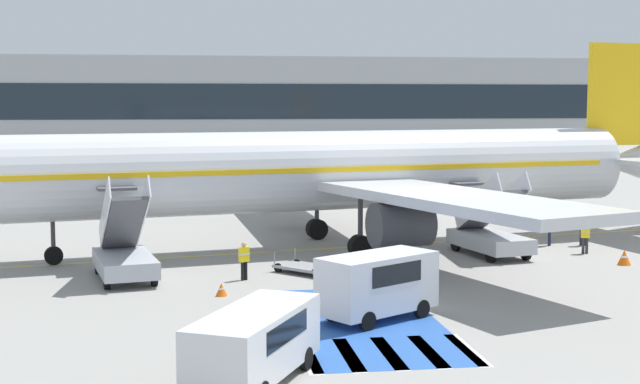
{
  "coord_description": "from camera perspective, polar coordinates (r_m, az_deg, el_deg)",
  "views": [
    {
      "loc": [
        -7.23,
        -43.33,
        7.41
      ],
      "look_at": [
        -0.85,
        -0.35,
        2.99
      ],
      "focal_mm": 50.0,
      "sensor_mm": 36.0,
      "label": 1
    }
  ],
  "objects": [
    {
      "name": "airliner",
      "position": [
        44.48,
        -0.17,
        1.35
      ],
      "size": [
        44.92,
        34.1,
        10.67
      ],
      "rotation": [
        0.0,
        0.0,
        1.77
      ],
      "color": "silver",
      "rests_on": "ground_plane"
    },
    {
      "name": "apron_walkway_bar_5",
      "position": [
        27.43,
        9.4,
        -9.93
      ],
      "size": [
        0.44,
        3.6,
        0.01
      ],
      "primitive_type": "cube",
      "color": "silver",
      "rests_on": "ground_plane"
    },
    {
      "name": "traffic_cone_1",
      "position": [
        39.54,
        4.18,
        -4.67
      ],
      "size": [
        0.41,
        0.41,
        0.46
      ],
      "color": "orange",
      "rests_on": "ground_plane"
    },
    {
      "name": "service_van_1",
      "position": [
        30.46,
        3.7,
        -5.7
      ],
      "size": [
        4.52,
        3.81,
        2.25
      ],
      "rotation": [
        0.0,
        0.0,
        2.14
      ],
      "color": "silver",
      "rests_on": "ground_plane"
    },
    {
      "name": "traffic_cone_0",
      "position": [
        34.45,
        -6.33,
        -6.22
      ],
      "size": [
        0.45,
        0.45,
        0.5
      ],
      "color": "orange",
      "rests_on": "ground_plane"
    },
    {
      "name": "boarding_stairs_forward",
      "position": [
        38.07,
        -12.4,
        -3.93
      ],
      "size": [
        3.1,
        5.51,
        4.5
      ],
      "rotation": [
        0.0,
        0.0,
        0.2
      ],
      "color": "#ADB2BA",
      "rests_on": "ground_plane"
    },
    {
      "name": "traffic_cone_2",
      "position": [
        42.9,
        18.9,
        -3.98
      ],
      "size": [
        0.62,
        0.62,
        0.69
      ],
      "color": "orange",
      "rests_on": "ground_plane"
    },
    {
      "name": "terminal_building",
      "position": [
        125.86,
        -5.39,
        5.48
      ],
      "size": [
        103.12,
        12.1,
        13.47
      ],
      "color": "#9EA3A8",
      "rests_on": "ground_plane"
    },
    {
      "name": "apron_leadline_yellow",
      "position": [
        44.76,
        -0.9,
        -3.71
      ],
      "size": [
        77.25,
        15.68,
        0.01
      ],
      "primitive_type": "cube",
      "rotation": [
        0.0,
        0.0,
        1.77
      ],
      "color": "gold",
      "rests_on": "ground_plane"
    },
    {
      "name": "apron_walkway_bar_4",
      "position": [
        27.1,
        6.95,
        -10.09
      ],
      "size": [
        0.44,
        3.6,
        0.01
      ],
      "primitive_type": "cube",
      "color": "silver",
      "rests_on": "ground_plane"
    },
    {
      "name": "apron_walkway_bar_2",
      "position": [
        26.58,
        1.87,
        -10.37
      ],
      "size": [
        0.44,
        3.6,
        0.01
      ],
      "primitive_type": "cube",
      "color": "silver",
      "rests_on": "ground_plane"
    },
    {
      "name": "boarding_stairs_aft",
      "position": [
        43.77,
        10.8,
        -2.69
      ],
      "size": [
        3.1,
        5.51,
        4.19
      ],
      "rotation": [
        0.0,
        0.0,
        0.2
      ],
      "color": "#ADB2BA",
      "rests_on": "ground_plane"
    },
    {
      "name": "ground_crew_1",
      "position": [
        37.21,
        -4.88,
        -4.25
      ],
      "size": [
        0.48,
        0.43,
        1.61
      ],
      "rotation": [
        0.0,
        0.0,
        0.6
      ],
      "color": "black",
      "rests_on": "ground_plane"
    },
    {
      "name": "apron_walkway_bar_1",
      "position": [
        26.4,
        -0.74,
        -10.48
      ],
      "size": [
        0.44,
        3.6,
        0.01
      ],
      "primitive_type": "cube",
      "color": "silver",
      "rests_on": "ground_plane"
    },
    {
      "name": "ground_plane",
      "position": [
        44.55,
        1.02,
        -3.76
      ],
      "size": [
        600.0,
        600.0,
        0.0
      ],
      "primitive_type": "plane",
      "color": "gray"
    },
    {
      "name": "ground_crew_2",
      "position": [
        47.37,
        14.49,
        -2.04
      ],
      "size": [
        0.41,
        0.49,
        1.87
      ],
      "rotation": [
        0.0,
        0.0,
        4.21
      ],
      "color": "#191E38",
      "rests_on": "ground_plane"
    },
    {
      "name": "apron_walkway_bar_0",
      "position": [
        26.27,
        -3.38,
        -10.57
      ],
      "size": [
        0.44,
        3.6,
        0.01
      ],
      "primitive_type": "cube",
      "color": "silver",
      "rests_on": "ground_plane"
    },
    {
      "name": "ground_crew_3",
      "position": [
        45.36,
        16.62,
        -2.65
      ],
      "size": [
        0.48,
        0.36,
        1.62
      ],
      "rotation": [
        0.0,
        0.0,
        5.95
      ],
      "color": "#2D2D33",
      "rests_on": "ground_plane"
    },
    {
      "name": "fuel_tanker",
      "position": [
        67.41,
        2.34,
        0.93
      ],
      "size": [
        9.69,
        3.87,
        3.33
      ],
      "rotation": [
        0.0,
        0.0,
        1.42
      ],
      "color": "#38383D",
      "rests_on": "ground_plane"
    },
    {
      "name": "apron_walkway_bar_3",
      "position": [
        26.81,
        4.43,
        -10.24
      ],
      "size": [
        0.44,
        3.6,
        0.01
      ],
      "primitive_type": "cube",
      "color": "silver",
      "rests_on": "ground_plane"
    },
    {
      "name": "ground_crew_0",
      "position": [
        47.85,
        16.49,
        -2.05
      ],
      "size": [
        0.48,
        0.37,
        1.83
      ],
      "rotation": [
        0.0,
        0.0,
        5.9
      ],
      "color": "#191E38",
      "rests_on": "ground_plane"
    },
    {
      "name": "baggage_cart",
      "position": [
        38.72,
        -0.92,
        -4.84
      ],
      "size": [
        2.87,
        2.93,
        0.87
      ],
      "rotation": [
        0.0,
        0.0,
        3.89
      ],
      "color": "gray",
      "rests_on": "ground_plane"
    },
    {
      "name": "service_van_0",
      "position": [
        23.74,
        -4.21,
        -9.41
      ],
      "size": [
        4.02,
        5.4,
        1.96
      ],
      "rotation": [
        0.0,
        0.0,
        2.66
      ],
      "color": "silver",
      "rests_on": "ground_plane"
    },
    {
      "name": "apron_stand_patch_blue",
      "position": [
        30.33,
        2.85,
        -8.33
      ],
      "size": [
        5.0,
        10.89,
        0.01
      ],
      "primitive_type": "cube",
      "color": "#2856A8",
      "rests_on": "ground_plane"
    }
  ]
}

